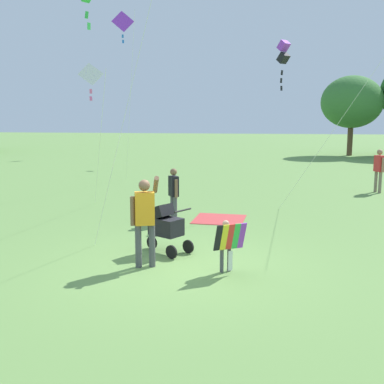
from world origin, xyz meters
name	(u,v)px	position (x,y,z in m)	size (l,w,h in m)	color
ground_plane	(180,266)	(0.00, 0.00, 0.00)	(120.00, 120.00, 0.00)	#668E47
treeline_distant	(286,99)	(3.27, 25.21, 3.85)	(44.14, 6.55, 6.51)	brown
child_with_butterfly_kite	(227,241)	(0.89, -0.23, 0.59)	(0.59, 0.48, 0.97)	#4C4C51
person_adult_flyer	(145,215)	(-0.65, -0.11, 1.01)	(0.55, 0.60, 1.75)	#4C4C51
stroller	(165,224)	(-0.45, 0.88, 0.61)	(1.07, 0.87, 1.03)	black
kite_orange_delta	(91,80)	(-3.71, 5.91, 3.88)	(2.05, 3.75, 4.44)	white
kite_green_novelty	(284,53)	(2.11, 5.85, 4.59)	(2.56, 2.81, 4.96)	purple
kite_blue_high	(123,28)	(-4.32, 11.85, 6.45)	(1.88, 3.48, 7.19)	purple
person_red_shirt	(379,167)	(5.81, 9.45, 0.94)	(0.33, 0.47, 1.59)	#7F705B
person_sitting_far	(174,191)	(-0.76, 3.65, 0.85)	(0.32, 0.41, 1.45)	#4C4C51
picnic_blanket	(219,219)	(0.41, 4.16, 0.01)	(1.35, 1.38, 0.02)	#CC3D3D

